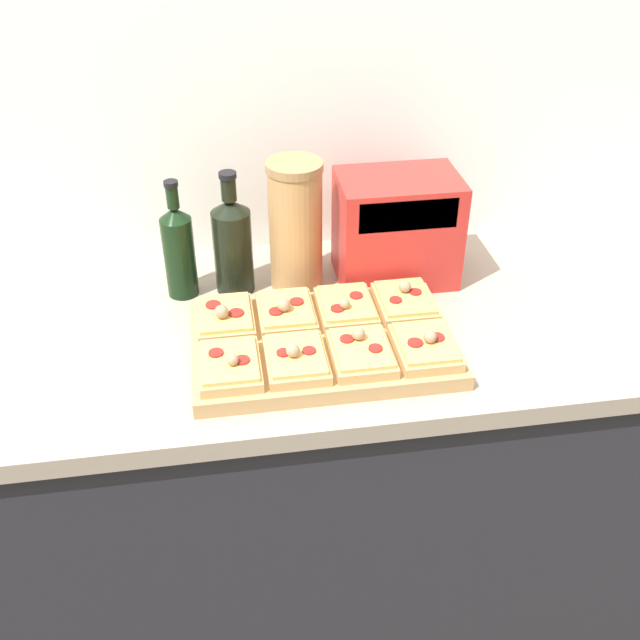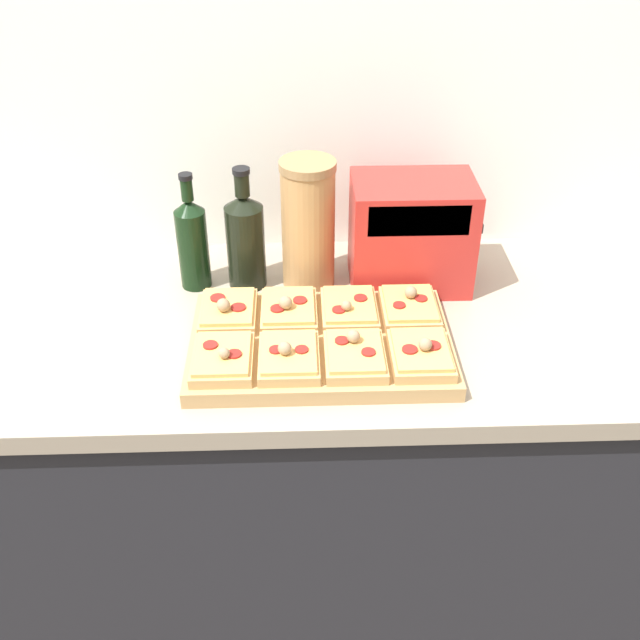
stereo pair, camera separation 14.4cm
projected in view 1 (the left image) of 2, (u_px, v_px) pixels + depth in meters
name	position (u px, v px, depth m)	size (l,w,h in m)	color
wall_back	(281.00, 101.00, 1.63)	(6.00, 0.06, 2.50)	silver
kitchen_counter	(308.00, 475.00, 1.79)	(2.63, 0.67, 0.91)	#232328
cutting_board	(322.00, 344.00, 1.44)	(0.50, 0.33, 0.03)	tan
pizza_slice_back_left	(225.00, 317.00, 1.46)	(0.11, 0.14, 0.05)	tan
pizza_slice_back_midleft	(286.00, 312.00, 1.48)	(0.11, 0.14, 0.05)	tan
pizza_slice_back_midright	(346.00, 307.00, 1.49)	(0.11, 0.14, 0.05)	tan
pizza_slice_back_right	(405.00, 301.00, 1.51)	(0.11, 0.14, 0.05)	tan
pizza_slice_front_left	(230.00, 365.00, 1.34)	(0.11, 0.14, 0.05)	tan
pizza_slice_front_midleft	(296.00, 359.00, 1.35)	(0.11, 0.14, 0.05)	tan
pizza_slice_front_midright	(361.00, 352.00, 1.37)	(0.11, 0.14, 0.05)	tan
pizza_slice_front_right	(425.00, 346.00, 1.38)	(0.11, 0.14, 0.05)	tan
olive_oil_bottle	(179.00, 249.00, 1.56)	(0.07, 0.07, 0.26)	black
wine_bottle	(233.00, 244.00, 1.57)	(0.08, 0.08, 0.27)	black
grain_jar_tall	(297.00, 225.00, 1.57)	(0.12, 0.12, 0.28)	#AD7F4C
toaster_oven	(397.00, 228.00, 1.61)	(0.28, 0.17, 0.24)	red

